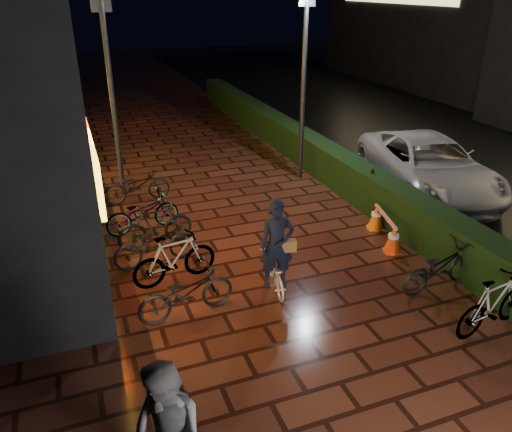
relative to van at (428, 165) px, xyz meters
name	(u,v)px	position (x,y,z in m)	size (l,w,h in m)	color
ground	(321,311)	(-5.41, -4.09, -0.76)	(80.00, 80.00, 0.00)	#381911
asphalt_road	(498,165)	(3.59, 0.91, -0.75)	(11.00, 60.00, 0.01)	black
hedge	(299,144)	(-2.11, 3.91, -0.26)	(0.70, 20.00, 1.00)	black
van	(428,165)	(0.00, 0.00, 0.00)	(2.49, 5.40, 1.50)	#BBBBC0
lamp_post_hedge	(303,83)	(-2.86, 2.21, 2.06)	(0.49, 0.14, 5.12)	black
lamp_post_sf	(112,94)	(-8.00, 2.80, 2.01)	(0.48, 0.14, 5.04)	black
cyclist	(276,258)	(-5.90, -3.13, -0.06)	(0.72, 1.37, 1.88)	silver
traffic_barrier	(384,227)	(-2.80, -2.11, -0.45)	(0.70, 1.52, 0.62)	#DD3D0B
cart_assembly	(366,183)	(-2.09, -0.19, -0.18)	(0.75, 0.81, 1.13)	black
parked_bikes_storefront	(156,231)	(-7.74, -0.81, -0.28)	(2.02, 6.17, 1.03)	black
parked_bikes_hedge	(463,283)	(-2.98, -4.80, -0.27)	(1.82, 2.14, 1.03)	black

